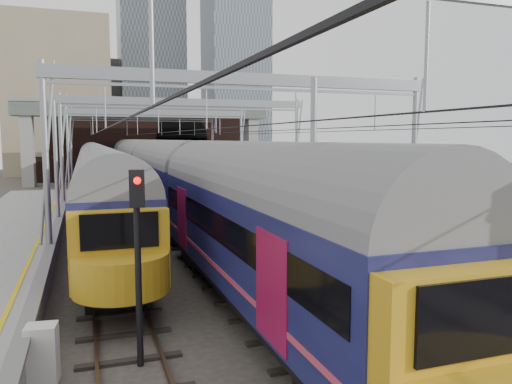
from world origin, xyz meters
name	(u,v)px	position (x,y,z in m)	size (l,w,h in m)	color
ground	(341,317)	(0.00, 0.00, 0.00)	(160.00, 160.00, 0.00)	#38332D
tracks	(213,228)	(0.00, 15.00, 0.02)	(14.40, 80.00, 0.22)	#4C3828
overhead_line	(189,117)	(0.00, 21.49, 6.57)	(16.80, 80.00, 8.00)	gray
retaining_wall	(153,145)	(1.40, 51.93, 4.33)	(28.00, 2.75, 9.00)	black
overbridge	(146,120)	(0.00, 46.00, 7.27)	(28.00, 3.00, 9.25)	gray
city_skyline	(144,63)	(2.73, 70.48, 17.09)	(37.50, 27.50, 60.00)	tan
train_main	(151,171)	(-2.00, 26.77, 2.58)	(2.96, 68.31, 5.03)	black
train_second	(95,170)	(-6.00, 32.73, 2.45)	(2.73, 63.12, 4.72)	black
signal_near_left	(138,243)	(-5.78, -1.31, 2.84)	(0.34, 0.45, 4.45)	black
relay_cabinet	(42,354)	(-7.80, -1.37, 0.62)	(0.62, 0.52, 1.25)	silver
equip_cover_a	(413,307)	(2.40, -0.07, 0.05)	(0.84, 0.59, 0.10)	#1657AA
equip_cover_b	(301,250)	(2.39, 8.22, 0.05)	(0.79, 0.56, 0.09)	#1657AA
equip_cover_c	(361,277)	(2.63, 3.32, 0.05)	(0.87, 0.61, 0.10)	#1657AA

